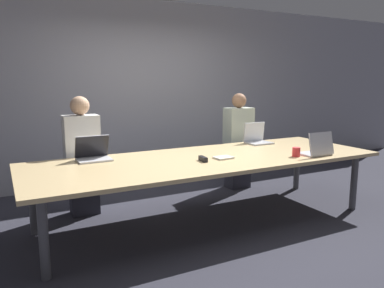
{
  "coord_description": "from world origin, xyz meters",
  "views": [
    {
      "loc": [
        -2.04,
        -3.54,
        1.6
      ],
      "look_at": [
        -0.15,
        0.1,
        0.89
      ],
      "focal_mm": 35.0,
      "sensor_mm": 36.0,
      "label": 1
    }
  ],
  "objects_px": {
    "person_far_right": "(238,142)",
    "laptop_near_right": "(317,149)",
    "laptop_far_left": "(93,153)",
    "person_far_left": "(82,158)",
    "cup_near_right": "(296,152)",
    "laptop_far_right": "(257,137)",
    "stapler": "(203,159)"
  },
  "relations": [
    {
      "from": "person_far_left",
      "to": "cup_near_right",
      "type": "height_order",
      "value": "person_far_left"
    },
    {
      "from": "laptop_near_right",
      "to": "stapler",
      "type": "bearing_deg",
      "value": -14.2
    },
    {
      "from": "laptop_far_left",
      "to": "cup_near_right",
      "type": "distance_m",
      "value": 2.25
    },
    {
      "from": "laptop_far_left",
      "to": "cup_near_right",
      "type": "height_order",
      "value": "laptop_far_left"
    },
    {
      "from": "laptop_far_right",
      "to": "stapler",
      "type": "height_order",
      "value": "laptop_far_right"
    },
    {
      "from": "laptop_near_right",
      "to": "laptop_far_left",
      "type": "bearing_deg",
      "value": -21.84
    },
    {
      "from": "laptop_far_right",
      "to": "cup_near_right",
      "type": "relative_size",
      "value": 3.15
    },
    {
      "from": "laptop_far_left",
      "to": "person_far_left",
      "type": "height_order",
      "value": "person_far_left"
    },
    {
      "from": "person_far_right",
      "to": "cup_near_right",
      "type": "bearing_deg",
      "value": -96.45
    },
    {
      "from": "laptop_far_right",
      "to": "person_far_right",
      "type": "bearing_deg",
      "value": 89.55
    },
    {
      "from": "person_far_right",
      "to": "laptop_near_right",
      "type": "distance_m",
      "value": 1.44
    },
    {
      "from": "person_far_right",
      "to": "cup_near_right",
      "type": "relative_size",
      "value": 13.42
    },
    {
      "from": "laptop_near_right",
      "to": "stapler",
      "type": "distance_m",
      "value": 1.36
    },
    {
      "from": "person_far_right",
      "to": "stapler",
      "type": "relative_size",
      "value": 9.14
    },
    {
      "from": "laptop_near_right",
      "to": "cup_near_right",
      "type": "relative_size",
      "value": 3.29
    },
    {
      "from": "laptop_far_left",
      "to": "person_far_left",
      "type": "distance_m",
      "value": 0.44
    },
    {
      "from": "person_far_left",
      "to": "laptop_far_left",
      "type": "bearing_deg",
      "value": -85.31
    },
    {
      "from": "laptop_far_right",
      "to": "person_far_left",
      "type": "distance_m",
      "value": 2.29
    },
    {
      "from": "laptop_far_right",
      "to": "laptop_far_left",
      "type": "xyz_separation_m",
      "value": [
        -2.23,
        -0.06,
        -0.0
      ]
    },
    {
      "from": "laptop_near_right",
      "to": "person_far_left",
      "type": "bearing_deg",
      "value": -29.82
    },
    {
      "from": "person_far_right",
      "to": "stapler",
      "type": "bearing_deg",
      "value": -137.63
    },
    {
      "from": "laptop_far_left",
      "to": "cup_near_right",
      "type": "relative_size",
      "value": 3.46
    },
    {
      "from": "person_far_left",
      "to": "laptop_near_right",
      "type": "relative_size",
      "value": 4.1
    },
    {
      "from": "laptop_far_right",
      "to": "laptop_far_left",
      "type": "relative_size",
      "value": 0.91
    },
    {
      "from": "laptop_near_right",
      "to": "cup_near_right",
      "type": "height_order",
      "value": "laptop_near_right"
    },
    {
      "from": "cup_near_right",
      "to": "laptop_far_left",
      "type": "bearing_deg",
      "value": 157.15
    },
    {
      "from": "person_far_left",
      "to": "laptop_near_right",
      "type": "xyz_separation_m",
      "value": [
        2.37,
        -1.36,
        0.13
      ]
    },
    {
      "from": "person_far_right",
      "to": "person_far_left",
      "type": "height_order",
      "value": "person_far_left"
    },
    {
      "from": "laptop_far_left",
      "to": "stapler",
      "type": "height_order",
      "value": "laptop_far_left"
    },
    {
      "from": "laptop_far_left",
      "to": "cup_near_right",
      "type": "bearing_deg",
      "value": -22.85
    },
    {
      "from": "person_far_right",
      "to": "person_far_left",
      "type": "xyz_separation_m",
      "value": [
        -2.26,
        -0.08,
        0.01
      ]
    },
    {
      "from": "person_far_left",
      "to": "person_far_right",
      "type": "bearing_deg",
      "value": 1.91
    }
  ]
}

